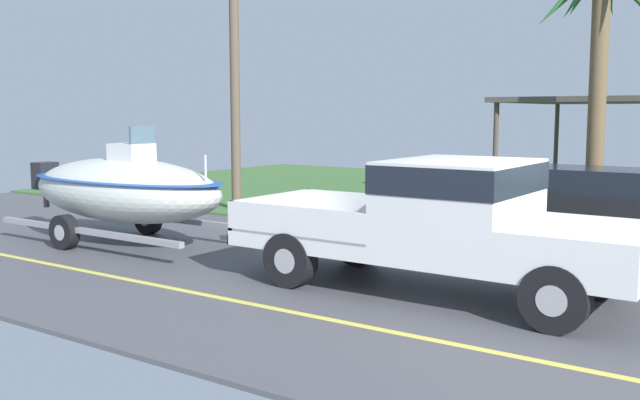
{
  "coord_description": "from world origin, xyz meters",
  "views": [
    {
      "loc": [
        2.79,
        -8.83,
        2.52
      ],
      "look_at": [
        -4.07,
        1.07,
        1.03
      ],
      "focal_mm": 40.08,
      "sensor_mm": 36.0,
      "label": 1
    }
  ],
  "objects_px": {
    "pickup_truck_towing": "(457,221)",
    "boat_on_trailer": "(124,189)",
    "palm_tree_near_right": "(602,16)",
    "utility_pole": "(235,62)",
    "parked_sedan_far": "(589,202)"
  },
  "relations": [
    {
      "from": "boat_on_trailer",
      "to": "parked_sedan_far",
      "type": "distance_m",
      "value": 9.35
    },
    {
      "from": "palm_tree_near_right",
      "to": "utility_pole",
      "type": "relative_size",
      "value": 0.88
    },
    {
      "from": "pickup_truck_towing",
      "to": "palm_tree_near_right",
      "type": "xyz_separation_m",
      "value": [
        -0.26,
        8.47,
        3.66
      ]
    },
    {
      "from": "boat_on_trailer",
      "to": "parked_sedan_far",
      "type": "bearing_deg",
      "value": 40.84
    },
    {
      "from": "pickup_truck_towing",
      "to": "boat_on_trailer",
      "type": "relative_size",
      "value": 0.99
    },
    {
      "from": "boat_on_trailer",
      "to": "utility_pole",
      "type": "distance_m",
      "value": 5.5
    },
    {
      "from": "pickup_truck_towing",
      "to": "boat_on_trailer",
      "type": "height_order",
      "value": "boat_on_trailer"
    },
    {
      "from": "pickup_truck_towing",
      "to": "utility_pole",
      "type": "bearing_deg",
      "value": 150.16
    },
    {
      "from": "boat_on_trailer",
      "to": "palm_tree_near_right",
      "type": "distance_m",
      "value": 11.33
    },
    {
      "from": "parked_sedan_far",
      "to": "palm_tree_near_right",
      "type": "bearing_deg",
      "value": 101.6
    },
    {
      "from": "pickup_truck_towing",
      "to": "utility_pole",
      "type": "distance_m",
      "value": 9.7
    },
    {
      "from": "parked_sedan_far",
      "to": "palm_tree_near_right",
      "type": "xyz_separation_m",
      "value": [
        -0.48,
        2.36,
        4.03
      ]
    },
    {
      "from": "pickup_truck_towing",
      "to": "boat_on_trailer",
      "type": "xyz_separation_m",
      "value": [
        -6.85,
        -0.0,
        0.01
      ]
    },
    {
      "from": "pickup_truck_towing",
      "to": "palm_tree_near_right",
      "type": "distance_m",
      "value": 9.23
    },
    {
      "from": "parked_sedan_far",
      "to": "pickup_truck_towing",
      "type": "bearing_deg",
      "value": -92.1
    }
  ]
}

